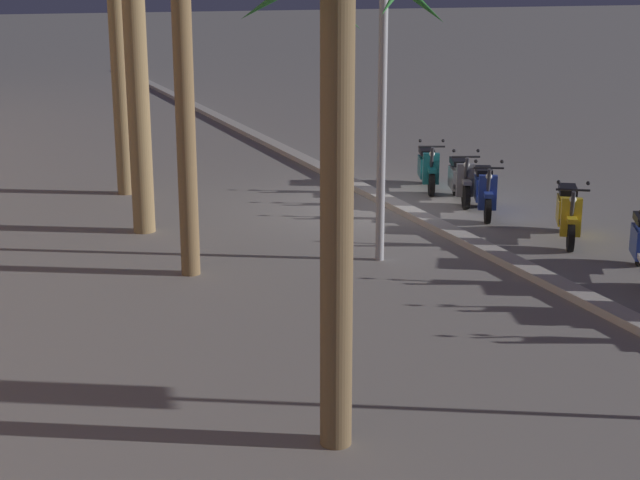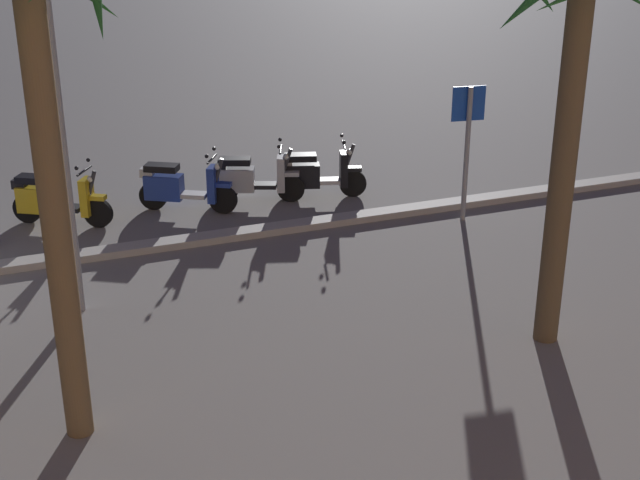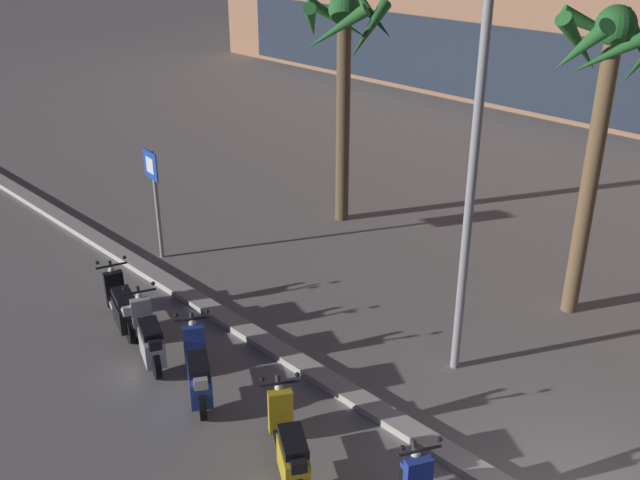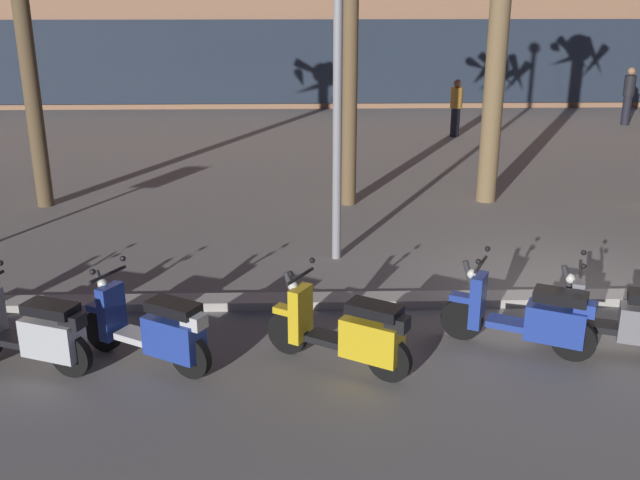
{
  "view_description": "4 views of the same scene",
  "coord_description": "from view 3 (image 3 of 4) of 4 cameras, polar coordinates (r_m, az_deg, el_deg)",
  "views": [
    {
      "loc": [
        -17.01,
        8.16,
        4.53
      ],
      "look_at": [
        -6.09,
        3.84,
        1.27
      ],
      "focal_mm": 54.17,
      "sensor_mm": 36.0,
      "label": 1
    },
    {
      "loc": [
        -2.38,
        13.37,
        5.61
      ],
      "look_at": [
        -6.33,
        3.3,
        1.23
      ],
      "focal_mm": 49.64,
      "sensor_mm": 36.0,
      "label": 2
    },
    {
      "loc": [
        2.25,
        -6.8,
        6.89
      ],
      "look_at": [
        -6.46,
        1.65,
        1.26
      ],
      "focal_mm": 40.48,
      "sensor_mm": 36.0,
      "label": 3
    },
    {
      "loc": [
        -3.88,
        -9.44,
        4.22
      ],
      "look_at": [
        -3.63,
        -0.37,
        1.03
      ],
      "focal_mm": 41.51,
      "sensor_mm": 36.0,
      "label": 4
    }
  ],
  "objects": [
    {
      "name": "palm_tree_near_sign",
      "position": [
        12.93,
        21.61,
        11.22
      ],
      "size": [
        2.15,
        2.18,
        5.5
      ],
      "color": "brown",
      "rests_on": "ground"
    },
    {
      "name": "street_lamp",
      "position": [
        10.5,
        12.35,
        9.4
      ],
      "size": [
        0.36,
        0.36,
        6.9
      ],
      "color": "#939399",
      "rests_on": "ground"
    },
    {
      "name": "scooter_blue_lead_nearest",
      "position": [
        11.28,
        -9.61,
        -10.24
      ],
      "size": [
        1.64,
        1.05,
        1.17
      ],
      "color": "black",
      "rests_on": "ground"
    },
    {
      "name": "scooter_black_tail_end",
      "position": [
        13.28,
        -15.38,
        -5.08
      ],
      "size": [
        1.67,
        0.77,
        1.17
      ],
      "color": "black",
      "rests_on": "ground"
    },
    {
      "name": "palm_tree_mid_walkway",
      "position": [
        16.39,
        1.94,
        14.46
      ],
      "size": [
        2.18,
        2.23,
        5.24
      ],
      "color": "brown",
      "rests_on": "ground"
    },
    {
      "name": "scooter_yellow_mid_centre",
      "position": [
        9.82,
        -2.45,
        -16.03
      ],
      "size": [
        1.63,
        1.07,
        1.17
      ],
      "color": "black",
      "rests_on": "ground"
    },
    {
      "name": "scooter_silver_gap_after_mid",
      "position": [
        12.26,
        -13.37,
        -7.52
      ],
      "size": [
        1.68,
        0.85,
        1.17
      ],
      "color": "black",
      "rests_on": "ground"
    },
    {
      "name": "crossing_sign",
      "position": [
        15.37,
        -12.92,
        3.71
      ],
      "size": [
        0.6,
        0.15,
        2.4
      ],
      "color": "#939399",
      "rests_on": "ground"
    }
  ]
}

